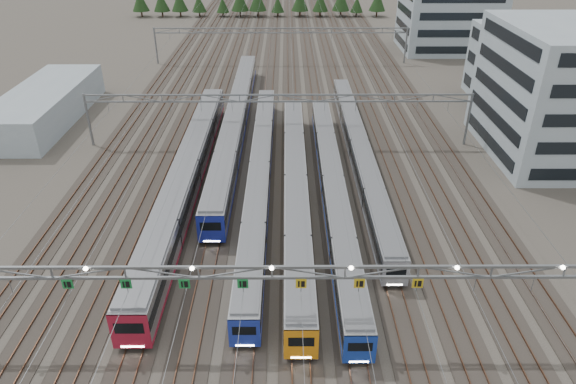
{
  "coord_description": "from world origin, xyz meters",
  "views": [
    {
      "loc": [
        1.11,
        -31.03,
        31.89
      ],
      "look_at": [
        1.31,
        19.19,
        3.5
      ],
      "focal_mm": 32.0,
      "sensor_mm": 36.0,
      "label": 1
    }
  ],
  "objects_px": {
    "train_d": "(296,186)",
    "gantry_near": "(271,276)",
    "depot_bldg_mid": "(519,66)",
    "depot_bldg_north": "(449,18)",
    "depot_bldg_south": "(564,92)",
    "train_b": "(236,119)",
    "train_e": "(333,186)",
    "train_c": "(260,172)",
    "train_f": "(359,150)",
    "gantry_mid": "(278,104)",
    "train_a": "(188,173)",
    "gantry_far": "(281,35)",
    "west_shed": "(45,105)"
  },
  "relations": [
    {
      "from": "train_b",
      "to": "train_e",
      "type": "relative_size",
      "value": 1.2
    },
    {
      "from": "train_e",
      "to": "depot_bldg_mid",
      "type": "distance_m",
      "value": 51.19
    },
    {
      "from": "train_b",
      "to": "train_e",
      "type": "bearing_deg",
      "value": -57.9
    },
    {
      "from": "train_c",
      "to": "train_e",
      "type": "bearing_deg",
      "value": -22.82
    },
    {
      "from": "train_b",
      "to": "depot_bldg_south",
      "type": "bearing_deg",
      "value": -9.31
    },
    {
      "from": "train_a",
      "to": "train_d",
      "type": "distance_m",
      "value": 13.82
    },
    {
      "from": "train_a",
      "to": "gantry_mid",
      "type": "xyz_separation_m",
      "value": [
        11.25,
        13.92,
        4.05
      ]
    },
    {
      "from": "gantry_far",
      "to": "depot_bldg_north",
      "type": "height_order",
      "value": "depot_bldg_north"
    },
    {
      "from": "depot_bldg_south",
      "to": "depot_bldg_north",
      "type": "height_order",
      "value": "depot_bldg_south"
    },
    {
      "from": "train_b",
      "to": "gantry_near",
      "type": "relative_size",
      "value": 1.12
    },
    {
      "from": "west_shed",
      "to": "train_a",
      "type": "bearing_deg",
      "value": -41.14
    },
    {
      "from": "train_c",
      "to": "depot_bldg_south",
      "type": "distance_m",
      "value": 43.56
    },
    {
      "from": "depot_bldg_south",
      "to": "depot_bldg_mid",
      "type": "height_order",
      "value": "depot_bldg_south"
    },
    {
      "from": "gantry_far",
      "to": "depot_bldg_north",
      "type": "bearing_deg",
      "value": 17.35
    },
    {
      "from": "train_c",
      "to": "train_f",
      "type": "height_order",
      "value": "train_c"
    },
    {
      "from": "gantry_near",
      "to": "gantry_mid",
      "type": "bearing_deg",
      "value": 89.93
    },
    {
      "from": "train_a",
      "to": "train_b",
      "type": "bearing_deg",
      "value": 76.51
    },
    {
      "from": "train_f",
      "to": "depot_bldg_mid",
      "type": "bearing_deg",
      "value": 38.86
    },
    {
      "from": "train_b",
      "to": "depot_bldg_north",
      "type": "distance_m",
      "value": 71.18
    },
    {
      "from": "train_c",
      "to": "gantry_mid",
      "type": "xyz_separation_m",
      "value": [
        2.25,
        12.9,
        4.45
      ]
    },
    {
      "from": "train_d",
      "to": "train_e",
      "type": "xyz_separation_m",
      "value": [
        4.5,
        0.18,
        -0.11
      ]
    },
    {
      "from": "train_a",
      "to": "west_shed",
      "type": "bearing_deg",
      "value": 138.86
    },
    {
      "from": "gantry_mid",
      "to": "depot_bldg_mid",
      "type": "relative_size",
      "value": 3.52
    },
    {
      "from": "train_e",
      "to": "train_f",
      "type": "height_order",
      "value": "train_e"
    },
    {
      "from": "train_a",
      "to": "gantry_mid",
      "type": "height_order",
      "value": "gantry_mid"
    },
    {
      "from": "gantry_mid",
      "to": "depot_bldg_south",
      "type": "bearing_deg",
      "value": -3.97
    },
    {
      "from": "train_c",
      "to": "west_shed",
      "type": "xyz_separation_m",
      "value": [
        -36.66,
        23.14,
        0.69
      ]
    },
    {
      "from": "depot_bldg_mid",
      "to": "gantry_far",
      "type": "bearing_deg",
      "value": 149.1
    },
    {
      "from": "train_b",
      "to": "gantry_far",
      "type": "xyz_separation_m",
      "value": [
        6.75,
        40.16,
        4.19
      ]
    },
    {
      "from": "gantry_far",
      "to": "train_f",
      "type": "bearing_deg",
      "value": -77.55
    },
    {
      "from": "gantry_near",
      "to": "west_shed",
      "type": "bearing_deg",
      "value": 127.66
    },
    {
      "from": "depot_bldg_south",
      "to": "train_a",
      "type": "bearing_deg",
      "value": -167.58
    },
    {
      "from": "train_d",
      "to": "gantry_near",
      "type": "distance_m",
      "value": 23.91
    },
    {
      "from": "train_a",
      "to": "gantry_far",
      "type": "height_order",
      "value": "gantry_far"
    },
    {
      "from": "train_c",
      "to": "gantry_near",
      "type": "xyz_separation_m",
      "value": [
        2.2,
        -27.22,
        5.14
      ]
    },
    {
      "from": "gantry_far",
      "to": "west_shed",
      "type": "xyz_separation_m",
      "value": [
        -38.91,
        -34.76,
        -3.75
      ]
    },
    {
      "from": "train_f",
      "to": "gantry_far",
      "type": "xyz_separation_m",
      "value": [
        -11.25,
        50.97,
        4.49
      ]
    },
    {
      "from": "gantry_far",
      "to": "west_shed",
      "type": "relative_size",
      "value": 1.88
    },
    {
      "from": "depot_bldg_mid",
      "to": "depot_bldg_north",
      "type": "xyz_separation_m",
      "value": [
        -2.13,
        38.29,
        0.94
      ]
    },
    {
      "from": "train_f",
      "to": "gantry_far",
      "type": "height_order",
      "value": "gantry_far"
    },
    {
      "from": "train_b",
      "to": "train_c",
      "type": "xyz_separation_m",
      "value": [
        4.5,
        -17.74,
        -0.25
      ]
    },
    {
      "from": "gantry_mid",
      "to": "train_a",
      "type": "bearing_deg",
      "value": -128.94
    },
    {
      "from": "train_c",
      "to": "depot_bldg_mid",
      "type": "relative_size",
      "value": 3.53
    },
    {
      "from": "train_b",
      "to": "gantry_mid",
      "type": "distance_m",
      "value": 9.3
    },
    {
      "from": "gantry_far",
      "to": "depot_bldg_south",
      "type": "xyz_separation_m",
      "value": [
        39.51,
        -47.74,
        2.65
      ]
    },
    {
      "from": "train_b",
      "to": "gantry_far",
      "type": "relative_size",
      "value": 1.12
    },
    {
      "from": "train_a",
      "to": "gantry_far",
      "type": "bearing_deg",
      "value": 79.19
    },
    {
      "from": "depot_bldg_north",
      "to": "west_shed",
      "type": "height_order",
      "value": "depot_bldg_north"
    },
    {
      "from": "train_c",
      "to": "gantry_far",
      "type": "xyz_separation_m",
      "value": [
        2.25,
        57.9,
        4.45
      ]
    },
    {
      "from": "train_c",
      "to": "train_f",
      "type": "distance_m",
      "value": 15.17
    }
  ]
}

